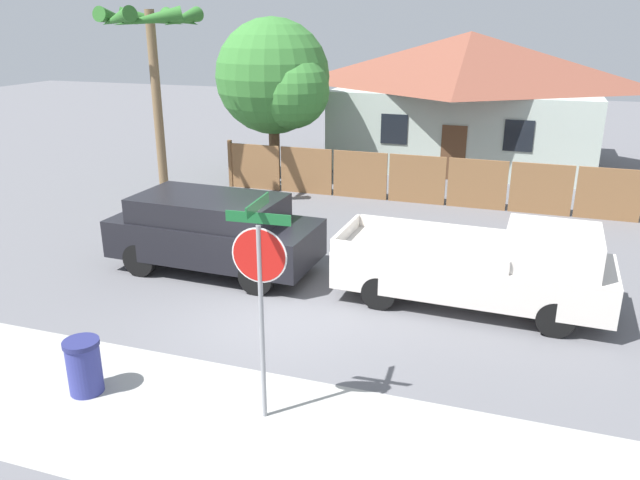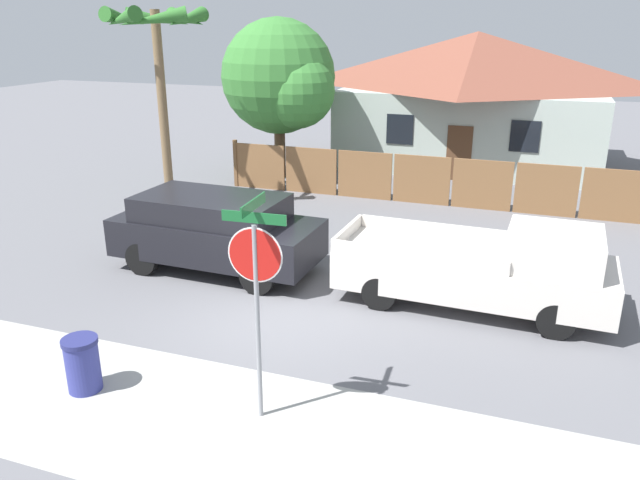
{
  "view_description": "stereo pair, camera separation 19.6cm",
  "coord_description": "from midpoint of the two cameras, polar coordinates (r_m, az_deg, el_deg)",
  "views": [
    {
      "loc": [
        4.5,
        -10.37,
        5.62
      ],
      "look_at": [
        0.9,
        0.34,
        1.6
      ],
      "focal_mm": 35.0,
      "sensor_mm": 36.0,
      "label": 1
    },
    {
      "loc": [
        4.69,
        -10.31,
        5.62
      ],
      "look_at": [
        0.9,
        0.34,
        1.6
      ],
      "focal_mm": 35.0,
      "sensor_mm": 36.0,
      "label": 2
    }
  ],
  "objects": [
    {
      "name": "oak_tree",
      "position": [
        22.9,
        -3.21,
        14.44
      ],
      "size": [
        4.27,
        4.07,
        5.71
      ],
      "color": "brown",
      "rests_on": "ground"
    },
    {
      "name": "ground_plane",
      "position": [
        12.63,
        -3.94,
        -6.88
      ],
      "size": [
        80.0,
        80.0,
        0.0
      ],
      "primitive_type": "plane",
      "color": "slate"
    },
    {
      "name": "trash_bin",
      "position": [
        10.71,
        -20.39,
        -10.58
      ],
      "size": [
        0.56,
        0.56,
        0.91
      ],
      "color": "navy",
      "rests_on": "ground"
    },
    {
      "name": "palm_tree",
      "position": [
        19.79,
        -14.41,
        17.61
      ],
      "size": [
        2.93,
        3.14,
        5.97
      ],
      "color": "brown",
      "rests_on": "ground"
    },
    {
      "name": "stop_sign",
      "position": [
        8.64,
        -5.24,
        -3.09
      ],
      "size": [
        0.93,
        0.83,
        3.36
      ],
      "rotation": [
        0.0,
        0.0,
        0.06
      ],
      "color": "gray",
      "rests_on": "ground"
    },
    {
      "name": "orange_pickup",
      "position": [
        13.07,
        15.29,
        -2.5
      ],
      "size": [
        5.53,
        2.1,
        1.79
      ],
      "rotation": [
        0.0,
        0.0,
        -0.03
      ],
      "color": "silver",
      "rests_on": "ground"
    },
    {
      "name": "red_suv",
      "position": [
        14.68,
        -9.13,
        0.94
      ],
      "size": [
        4.86,
        2.18,
        1.79
      ],
      "rotation": [
        0.0,
        0.0,
        -0.03
      ],
      "color": "black",
      "rests_on": "ground"
    },
    {
      "name": "house",
      "position": [
        26.5,
        14.07,
        12.64
      ],
      "size": [
        10.65,
        7.26,
        5.17
      ],
      "color": "#B2C1B7",
      "rests_on": "ground"
    },
    {
      "name": "wooden_fence",
      "position": [
        20.1,
        12.19,
        5.19
      ],
      "size": [
        15.18,
        0.12,
        1.65
      ],
      "color": "brown",
      "rests_on": "ground"
    },
    {
      "name": "sidewalk_strip",
      "position": [
        9.9,
        -12.52,
        -15.5
      ],
      "size": [
        36.0,
        3.2,
        0.01
      ],
      "color": "#A3A39E",
      "rests_on": "ground"
    }
  ]
}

